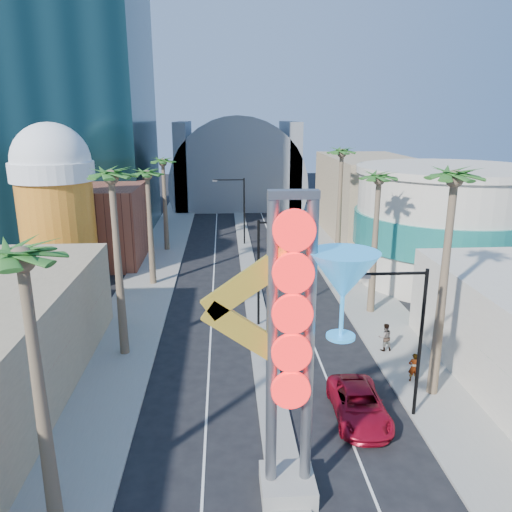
% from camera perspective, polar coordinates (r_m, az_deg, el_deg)
% --- Properties ---
extents(sidewalk_west, '(5.00, 100.00, 0.15)m').
position_cam_1_polar(sidewalk_west, '(51.72, -11.47, -1.32)').
color(sidewalk_west, gray).
rests_on(sidewalk_west, ground).
extents(sidewalk_east, '(5.00, 100.00, 0.15)m').
position_cam_1_polar(sidewalk_east, '(52.60, 9.50, -0.93)').
color(sidewalk_east, gray).
rests_on(sidewalk_east, ground).
extents(median, '(1.60, 84.00, 0.15)m').
position_cam_1_polar(median, '(54.17, -1.06, -0.22)').
color(median, gray).
rests_on(median, ground).
extents(hotel_tower, '(20.00, 20.00, 50.00)m').
position_cam_1_polar(hotel_tower, '(69.57, -21.89, 23.01)').
color(hotel_tower, black).
rests_on(hotel_tower, ground).
extents(brick_filler_west, '(10.00, 10.00, 8.00)m').
position_cam_1_polar(brick_filler_west, '(54.87, -18.04, 3.43)').
color(brick_filler_west, brown).
rests_on(brick_filler_west, ground).
extents(filler_east, '(10.00, 20.00, 10.00)m').
position_cam_1_polar(filler_east, '(65.46, 12.71, 6.61)').
color(filler_east, '#9A8563').
rests_on(filler_east, ground).
extents(beer_mug, '(7.00, 7.00, 14.50)m').
position_cam_1_polar(beer_mug, '(46.91, -21.94, 5.86)').
color(beer_mug, orange).
rests_on(beer_mug, ground).
extents(turquoise_building, '(16.60, 16.60, 10.60)m').
position_cam_1_polar(turquoise_building, '(49.49, 20.73, 3.38)').
color(turquoise_building, beige).
rests_on(turquoise_building, ground).
extents(canopy, '(22.00, 16.00, 22.00)m').
position_cam_1_polar(canopy, '(86.70, -2.16, 8.70)').
color(canopy, slate).
rests_on(canopy, ground).
extents(neon_sign, '(6.53, 2.60, 12.55)m').
position_cam_1_polar(neon_sign, '(18.92, 6.48, -8.40)').
color(neon_sign, gray).
rests_on(neon_sign, ground).
extents(streetlight_0, '(3.79, 0.25, 8.00)m').
position_cam_1_polar(streetlight_0, '(35.61, 1.17, -0.76)').
color(streetlight_0, black).
rests_on(streetlight_0, ground).
extents(streetlight_1, '(3.79, 0.25, 8.00)m').
position_cam_1_polar(streetlight_1, '(58.92, -1.90, 5.88)').
color(streetlight_1, black).
rests_on(streetlight_1, ground).
extents(streetlight_2, '(3.45, 0.25, 8.00)m').
position_cam_1_polar(streetlight_2, '(25.92, 17.41, -8.14)').
color(streetlight_2, black).
rests_on(streetlight_2, ground).
extents(palm_0, '(2.40, 2.40, 11.70)m').
position_cam_1_polar(palm_0, '(18.04, -25.00, -2.15)').
color(palm_0, brown).
rests_on(palm_0, ground).
extents(palm_1, '(2.40, 2.40, 12.70)m').
position_cam_1_polar(palm_1, '(31.01, -16.12, 7.40)').
color(palm_1, brown).
rests_on(palm_1, ground).
extents(palm_2, '(2.40, 2.40, 11.20)m').
position_cam_1_polar(palm_2, '(44.84, -12.31, 8.34)').
color(palm_2, brown).
rests_on(palm_2, ground).
extents(palm_3, '(2.40, 2.40, 11.20)m').
position_cam_1_polar(palm_3, '(56.66, -10.57, 9.93)').
color(palm_3, brown).
rests_on(palm_3, ground).
extents(palm_5, '(2.40, 2.40, 13.20)m').
position_cam_1_polar(palm_5, '(26.85, 21.60, 6.65)').
color(palm_5, brown).
rests_on(palm_5, ground).
extents(palm_6, '(2.40, 2.40, 11.70)m').
position_cam_1_polar(palm_6, '(38.11, 13.83, 7.67)').
color(palm_6, brown).
rests_on(palm_6, ground).
extents(palm_7, '(2.40, 2.40, 12.70)m').
position_cam_1_polar(palm_7, '(49.52, 9.75, 10.72)').
color(palm_7, brown).
rests_on(palm_7, ground).
extents(red_pickup, '(2.71, 5.60, 1.54)m').
position_cam_1_polar(red_pickup, '(27.09, 11.68, -16.32)').
color(red_pickup, '#A50C22').
rests_on(red_pickup, ground).
extents(pedestrian_a, '(0.66, 0.46, 1.74)m').
position_cam_1_polar(pedestrian_a, '(30.82, 17.58, -12.04)').
color(pedestrian_a, gray).
rests_on(pedestrian_a, sidewalk_east).
extents(pedestrian_b, '(0.98, 0.80, 1.87)m').
position_cam_1_polar(pedestrian_b, '(33.99, 14.52, -8.96)').
color(pedestrian_b, gray).
rests_on(pedestrian_b, sidewalk_east).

